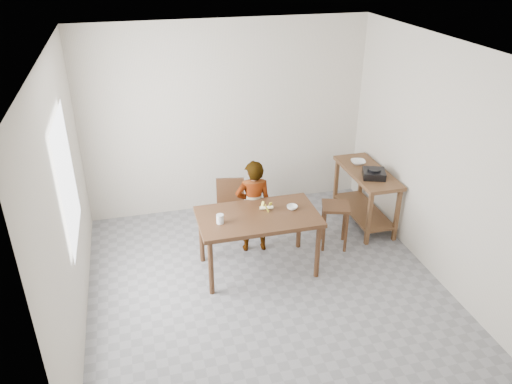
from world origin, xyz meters
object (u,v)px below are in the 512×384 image
object	(u,v)px
prep_counter	(365,197)
dining_table	(258,242)
stool	(334,225)
dining_chair	(231,210)
child	(253,207)

from	to	relation	value
prep_counter	dining_table	bearing A→B (deg)	-157.85
dining_table	stool	world-z (taller)	dining_table
dining_chair	prep_counter	bearing A→B (deg)	6.53
prep_counter	stool	xyz separation A→B (m)	(-0.64, -0.45, -0.10)
prep_counter	dining_chair	world-z (taller)	prep_counter
dining_table	prep_counter	xyz separation A→B (m)	(1.72, 0.70, 0.03)
child	prep_counter	bearing A→B (deg)	-166.48
dining_table	stool	size ratio (longest dim) A/B	2.34
stool	child	bearing A→B (deg)	169.94
child	stool	world-z (taller)	child
dining_table	dining_chair	distance (m)	0.85
child	dining_table	bearing A→B (deg)	87.18
dining_chair	child	bearing A→B (deg)	-52.22
child	stool	bearing A→B (deg)	174.34
dining_chair	stool	size ratio (longest dim) A/B	1.28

